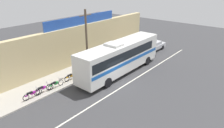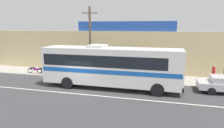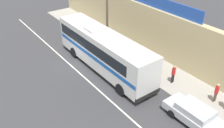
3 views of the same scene
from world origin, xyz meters
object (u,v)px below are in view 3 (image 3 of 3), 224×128
object	(u,v)px
pedestrian_far_left	(174,73)
motorcycle_purple	(99,38)
intercity_bus	(103,49)
pedestrian_far_right	(217,91)
utility_pole	(107,16)
parked_car	(195,115)
motorcycle_blue	(77,25)
motorcycle_black	(87,32)
motorcycle_orange	(83,28)

from	to	relation	value
pedestrian_far_left	motorcycle_purple	bearing A→B (deg)	-176.68
intercity_bus	pedestrian_far_right	xyz separation A→B (m)	(9.15, 4.02, -0.97)
utility_pole	pedestrian_far_left	world-z (taller)	utility_pole
pedestrian_far_right	pedestrian_far_left	world-z (taller)	pedestrian_far_left
motorcycle_purple	pedestrian_far_left	xyz separation A→B (m)	(10.40, 0.60, 0.55)
intercity_bus	pedestrian_far_right	bearing A→B (deg)	23.73
intercity_bus	pedestrian_far_left	bearing A→B (deg)	30.82
intercity_bus	pedestrian_far_right	world-z (taller)	intercity_bus
parked_car	pedestrian_far_left	world-z (taller)	pedestrian_far_left
intercity_bus	motorcycle_blue	distance (m)	9.94
utility_pole	pedestrian_far_left	xyz separation A→B (m)	(8.26, 0.90, -2.70)
parked_car	utility_pole	distance (m)	12.72
utility_pole	motorcycle_purple	distance (m)	3.91
intercity_bus	motorcycle_purple	distance (m)	5.75
utility_pole	motorcycle_purple	bearing A→B (deg)	172.15
motorcycle_blue	pedestrian_far_right	xyz separation A→B (m)	(18.63, 1.43, 0.53)
motorcycle_purple	pedestrian_far_right	xyz separation A→B (m)	(13.98, 1.30, 0.53)
motorcycle_black	pedestrian_far_right	bearing A→B (deg)	5.27
intercity_bus	pedestrian_far_left	xyz separation A→B (m)	(5.56, 3.32, -0.95)
motorcycle_blue	pedestrian_far_left	size ratio (longest dim) A/B	1.11
parked_car	motorcycle_blue	distance (m)	19.11
intercity_bus	motorcycle_orange	bearing A→B (deg)	162.15
intercity_bus	motorcycle_orange	world-z (taller)	intercity_bus
motorcycle_purple	motorcycle_orange	world-z (taller)	same
utility_pole	pedestrian_far_right	bearing A→B (deg)	7.70
pedestrian_far_left	motorcycle_blue	bearing A→B (deg)	-177.21
motorcycle_purple	motorcycle_blue	distance (m)	4.65
motorcycle_orange	pedestrian_far_left	world-z (taller)	pedestrian_far_left
parked_car	pedestrian_far_left	xyz separation A→B (m)	(-4.01, 2.28, 0.38)
motorcycle_orange	motorcycle_black	bearing A→B (deg)	-6.56
motorcycle_purple	motorcycle_black	world-z (taller)	same
motorcycle_purple	motorcycle_black	xyz separation A→B (m)	(-2.17, -0.19, 0.00)
motorcycle_blue	motorcycle_orange	distance (m)	1.16
motorcycle_blue	motorcycle_orange	size ratio (longest dim) A/B	0.98
pedestrian_far_right	parked_car	bearing A→B (deg)	-81.87
motorcycle_blue	pedestrian_far_right	distance (m)	18.69
motorcycle_blue	motorcycle_black	world-z (taller)	same
intercity_bus	motorcycle_blue	world-z (taller)	intercity_bus
utility_pole	motorcycle_orange	xyz separation A→B (m)	(-5.64, 0.26, -3.25)
parked_car	motorcycle_blue	size ratio (longest dim) A/B	2.42
motorcycle_black	pedestrian_far_right	distance (m)	16.23
parked_car	pedestrian_far_right	size ratio (longest dim) A/B	2.74
intercity_bus	motorcycle_purple	size ratio (longest dim) A/B	6.24
intercity_bus	utility_pole	bearing A→B (deg)	138.03
pedestrian_far_right	pedestrian_far_left	distance (m)	3.65
motorcycle_blue	motorcycle_orange	world-z (taller)	same
parked_car	motorcycle_orange	bearing A→B (deg)	174.76
utility_pole	motorcycle_purple	size ratio (longest dim) A/B	3.70
pedestrian_far_left	parked_car	bearing A→B (deg)	-29.63
pedestrian_far_left	pedestrian_far_right	bearing A→B (deg)	11.07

